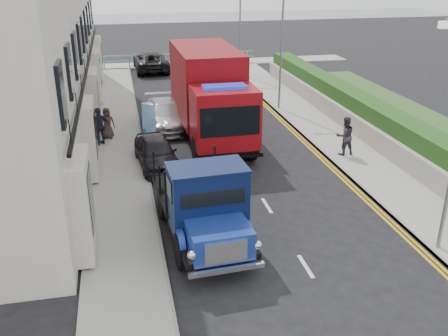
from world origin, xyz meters
TOP-DOWN VIEW (x-y plane):
  - ground at (0.00, 0.00)m, footprint 120.00×120.00m
  - pavement_west at (-5.20, 9.00)m, footprint 2.40×38.00m
  - pavement_east at (5.30, 9.00)m, footprint 2.60×38.00m
  - promenade at (0.00, 29.00)m, footprint 30.00×2.50m
  - sea_plane at (0.00, 60.00)m, footprint 120.00×120.00m
  - garden_east at (7.21, 9.00)m, footprint 1.45×28.00m
  - seafront_railing at (0.00, 28.20)m, footprint 13.00×0.08m
  - lamp_mid at (4.18, 14.00)m, footprint 1.23×0.18m
  - lamp_far at (4.18, 24.00)m, footprint 1.23×0.18m
  - bedford_lorry at (-2.63, -0.25)m, footprint 2.62×5.88m
  - red_lorry at (-0.65, 9.89)m, footprint 2.93×8.33m
  - parked_car_front at (-3.60, 6.59)m, footprint 1.95×4.07m
  - parked_car_mid at (-3.22, 11.82)m, footprint 1.56×3.94m
  - parked_car_rear at (-2.64, 12.00)m, footprint 2.17×4.94m
  - seafront_car_left at (-2.31, 27.00)m, footprint 2.69×5.60m
  - seafront_car_right at (3.50, 26.91)m, footprint 2.00×4.62m
  - pedestrian_east_far at (4.80, 6.01)m, footprint 0.88×0.70m
  - pedestrian_west_near at (-6.00, 9.67)m, footprint 1.12×0.96m
  - pedestrian_west_far at (-5.67, 10.54)m, footprint 0.79×0.55m

SIDE VIEW (x-z plane):
  - ground at x=0.00m, z-range 0.00..0.00m
  - sea_plane at x=0.00m, z-range 0.00..0.00m
  - pavement_west at x=-5.20m, z-range 0.00..0.12m
  - pavement_east at x=5.30m, z-range 0.00..0.12m
  - promenade at x=0.00m, z-range 0.00..0.12m
  - seafront_railing at x=0.00m, z-range 0.03..1.14m
  - parked_car_mid at x=-3.22m, z-range 0.00..1.27m
  - parked_car_front at x=-3.60m, z-range 0.00..1.34m
  - parked_car_rear at x=-2.64m, z-range 0.00..1.41m
  - seafront_car_left at x=-2.31m, z-range 0.00..1.54m
  - seafront_car_right at x=3.50m, z-range 0.00..1.55m
  - pedestrian_west_far at x=-5.67m, z-range 0.12..1.66m
  - garden_east at x=7.21m, z-range 0.02..1.77m
  - pedestrian_east_far at x=4.80m, z-range 0.12..1.88m
  - pedestrian_west_near at x=-6.00m, z-range 0.12..1.92m
  - bedford_lorry at x=-2.63m, z-range -0.11..2.61m
  - red_lorry at x=-0.65m, z-range 0.14..4.49m
  - lamp_mid at x=4.18m, z-range 0.50..7.50m
  - lamp_far at x=4.18m, z-range 0.50..7.50m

